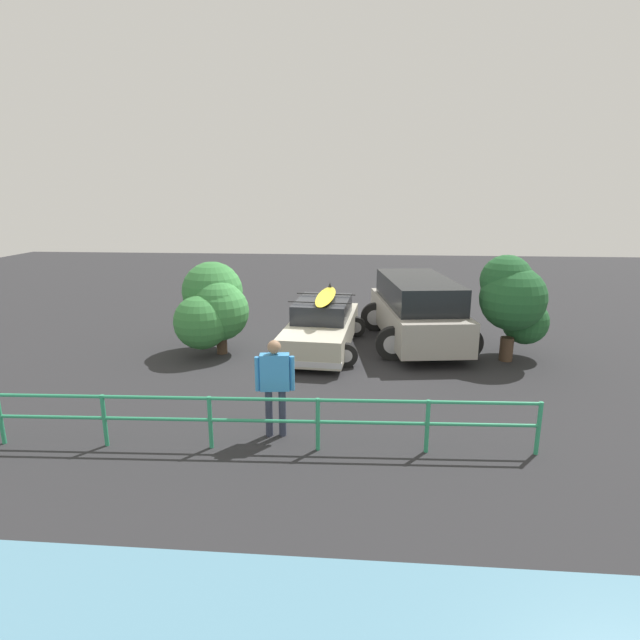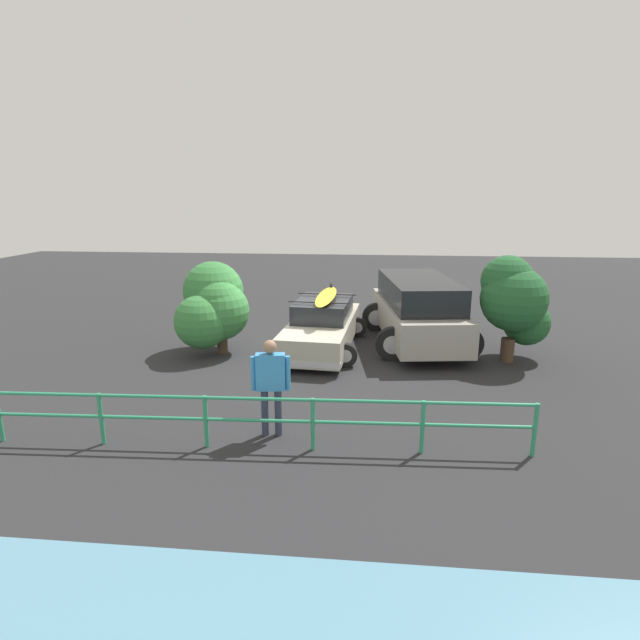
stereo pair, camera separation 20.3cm
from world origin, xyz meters
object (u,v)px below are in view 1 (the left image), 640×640
object	(u,v)px
suv_car	(417,310)
bush_near_left	(214,306)
sedan_car	(322,326)
person_bystander	(275,379)
bush_near_right	(515,299)

from	to	relation	value
suv_car	bush_near_left	xyz separation A→B (m)	(5.36, 1.25, 0.28)
sedan_car	suv_car	bearing A→B (deg)	-165.09
sedan_car	person_bystander	bearing A→B (deg)	85.38
bush_near_right	person_bystander	bearing A→B (deg)	41.43
bush_near_left	bush_near_right	distance (m)	7.62
person_bystander	bush_near_left	size ratio (longest dim) A/B	0.73
sedan_car	suv_car	distance (m)	2.69
sedan_car	person_bystander	size ratio (longest dim) A/B	2.58
bush_near_left	bush_near_right	bearing A→B (deg)	-179.37
person_bystander	bush_near_left	distance (m)	5.14
bush_near_left	person_bystander	bearing A→B (deg)	117.35
suv_car	bush_near_left	distance (m)	5.51
suv_car	bush_near_left	bearing A→B (deg)	13.10
suv_car	bush_near_right	bearing A→B (deg)	152.80
sedan_car	bush_near_left	distance (m)	2.89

